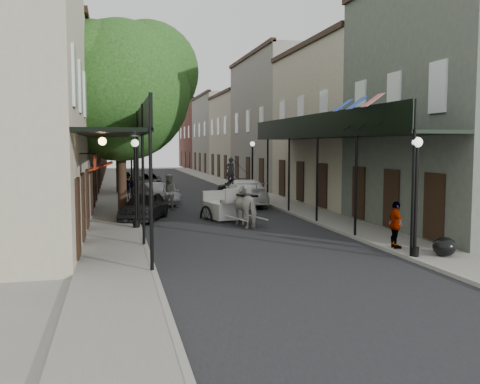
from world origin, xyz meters
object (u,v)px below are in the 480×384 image
pedestrian_sidewalk_right (396,225)px  car_right_far (239,187)px  pedestrian_walking (170,192)px  car_left_far (146,182)px  tree_near (129,85)px  car_right_near (245,192)px  carriage (221,195)px  car_left_near (144,206)px  tree_far (123,115)px  pedestrian_sidewalk_left (127,186)px  lamppost_right_far (252,168)px  lamppost_right_near (416,195)px  horse (248,206)px  lamppost_left (136,182)px  car_left_mid (155,194)px

pedestrian_sidewalk_right → car_right_far: (-0.72, 20.03, -0.21)m
pedestrian_walking → car_left_far: size_ratio=0.38×
tree_near → car_right_near: bearing=29.4°
carriage → car_right_near: 5.86m
carriage → car_left_far: 16.29m
tree_near → car_left_near: (0.60, -1.18, -5.79)m
tree_far → car_right_near: size_ratio=1.58×
car_right_far → pedestrian_walking: bearing=36.5°
pedestrian_sidewalk_left → car_left_near: bearing=97.5°
tree_far → lamppost_right_far: 11.05m
lamppost_right_near → pedestrian_sidewalk_left: 21.86m
car_right_far → tree_near: bearing=34.8°
lamppost_right_near → carriage: (-3.99, 10.71, -0.88)m
car_left_near → car_right_near: (6.20, 5.00, 0.09)m
tree_far → carriage: size_ratio=2.85×
tree_far → car_left_near: 16.04m
lamppost_right_far → car_left_far: 9.61m
horse → pedestrian_sidewalk_left: size_ratio=1.22×
tree_far → horse: bearing=-74.6°
pedestrian_walking → car_right_near: 4.87m
horse → car_right_far: horse is taller
horse → pedestrian_walking: bearing=-80.3°
carriage → car_left_near: bearing=162.0°
tree_far → car_right_near: bearing=-56.1°
lamppost_right_far → pedestrian_sidewalk_right: (0.10, -18.66, -1.14)m
lamppost_right_near → car_right_far: lamppost_right_near is taller
lamppost_right_far → car_left_near: size_ratio=0.91×
pedestrian_sidewalk_left → car_left_near: (0.60, -9.19, -0.30)m
carriage → pedestrian_sidewalk_right: size_ratio=1.90×
carriage → pedestrian_walking: bearing=106.1°
tree_far → pedestrian_sidewalk_right: (8.45, -24.84, -4.92)m
lamppost_left → lamppost_right_far: size_ratio=1.00×
pedestrian_walking → car_left_far: bearing=105.1°
pedestrian_sidewalk_left → car_right_near: pedestrian_sidewalk_left is taller
lamppost_right_far → car_right_far: lamppost_right_far is taller
lamppost_right_far → car_left_near: lamppost_right_far is taller
car_right_near → pedestrian_sidewalk_right: bearing=100.7°
pedestrian_walking → car_right_far: bearing=64.2°
carriage → car_right_near: size_ratio=0.56×
pedestrian_sidewalk_left → pedestrian_sidewalk_right: size_ratio=1.10×
car_left_near → car_right_near: size_ratio=0.75×
lamppost_right_far → car_left_mid: 7.33m
car_left_mid → car_right_far: 7.28m
lamppost_right_far → car_right_far: (-0.62, 1.37, -1.34)m
lamppost_right_far → carriage: (-3.99, -9.29, -0.88)m
carriage → pedestrian_walking: (-2.11, 3.70, -0.16)m
car_left_near → car_left_mid: (1.00, 6.36, -0.03)m
pedestrian_sidewalk_right → car_left_mid: size_ratio=0.39×
car_left_far → car_right_near: size_ratio=0.98×
lamppost_right_near → car_left_mid: (-6.70, 17.36, -1.39)m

